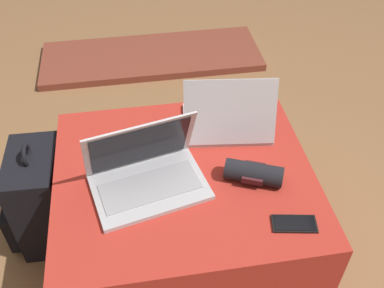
% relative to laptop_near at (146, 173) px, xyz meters
% --- Properties ---
extents(ground_plane, '(14.00, 14.00, 0.00)m').
position_rel_laptop_near_xyz_m(ground_plane, '(0.13, 0.03, -0.52)').
color(ground_plane, olive).
extents(ottoman, '(0.89, 0.78, 0.47)m').
position_rel_laptop_near_xyz_m(ottoman, '(0.13, 0.03, -0.29)').
color(ottoman, maroon).
rests_on(ottoman, ground_plane).
extents(laptop_near, '(0.41, 0.32, 0.25)m').
position_rel_laptop_near_xyz_m(laptop_near, '(0.00, 0.00, 0.00)').
color(laptop_near, '#B7B7BC').
rests_on(laptop_near, ottoman).
extents(laptop_far, '(0.35, 0.29, 0.25)m').
position_rel_laptop_near_xyz_m(laptop_far, '(0.32, 0.22, 0.00)').
color(laptop_far, silver).
rests_on(laptop_far, ottoman).
extents(cell_phone, '(0.15, 0.09, 0.01)m').
position_rel_laptop_near_xyz_m(cell_phone, '(0.43, -0.24, -0.05)').
color(cell_phone, black).
rests_on(cell_phone, ottoman).
extents(backpack, '(0.24, 0.30, 0.50)m').
position_rel_laptop_near_xyz_m(backpack, '(-0.43, 0.22, -0.31)').
color(backpack, black).
rests_on(backpack, ground_plane).
extents(wrist_brace, '(0.21, 0.14, 0.07)m').
position_rel_laptop_near_xyz_m(wrist_brace, '(0.35, -0.04, -0.02)').
color(wrist_brace, black).
rests_on(wrist_brace, ottoman).
extents(fireplace_hearth, '(1.40, 0.50, 0.04)m').
position_rel_laptop_near_xyz_m(fireplace_hearth, '(0.13, 1.51, -0.50)').
color(fireplace_hearth, brown).
rests_on(fireplace_hearth, ground_plane).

